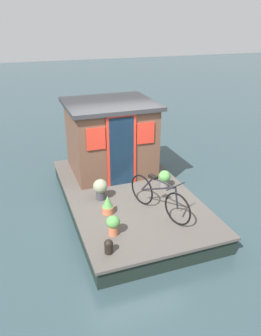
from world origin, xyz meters
name	(u,v)px	position (x,y,z in m)	size (l,w,h in m)	color
ground_plane	(128,207)	(0.00, 0.00, 0.00)	(60.00, 60.00, 0.00)	#2D4247
houseboat_deck	(128,199)	(0.00, 0.00, 0.21)	(4.85, 2.80, 0.41)	#4C4742
houseboat_cabin	(111,137)	(1.31, 0.00, 1.35)	(1.96, 2.22, 1.85)	brown
bicycle	(159,197)	(-1.10, -0.30, 0.79)	(1.63, 0.71, 0.82)	black
potted_plant_ivy	(164,178)	(-0.08, -0.91, 0.66)	(0.29, 0.29, 0.43)	slate
potted_plant_geranium	(113,224)	(-1.51, 0.82, 0.64)	(0.26, 0.26, 0.40)	#B2603D
potted_plant_thyme	(100,188)	(-0.12, 0.69, 0.69)	(0.33, 0.33, 0.49)	#38383D
potted_plant_sage	(108,205)	(-0.74, 0.70, 0.61)	(0.25, 0.25, 0.41)	#B2603D
mooring_bollard	(109,246)	(-2.00, 1.05, 0.56)	(0.16, 0.16, 0.27)	black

